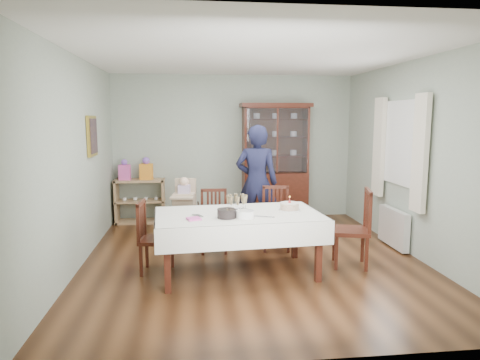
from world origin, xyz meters
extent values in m
plane|color=#593319|center=(0.00, 0.00, 0.00)|extent=(5.00, 5.00, 0.00)
plane|color=#9EAA99|center=(0.00, 2.50, 1.35)|extent=(4.50, 0.00, 4.50)
plane|color=#9EAA99|center=(-2.25, 0.00, 1.35)|extent=(0.00, 5.00, 5.00)
plane|color=#9EAA99|center=(2.25, 0.00, 1.35)|extent=(0.00, 5.00, 5.00)
plane|color=white|center=(0.00, 0.00, 2.70)|extent=(5.00, 5.00, 0.00)
cube|color=#4B1C12|center=(-0.25, -0.52, 0.72)|extent=(1.97, 1.19, 0.06)
cube|color=white|center=(-0.25, -0.52, 0.76)|extent=(2.08, 1.29, 0.01)
cube|color=#4B1C12|center=(0.75, 2.26, 0.45)|extent=(1.20, 0.45, 0.90)
cube|color=white|center=(0.75, 2.07, 1.50)|extent=(1.12, 0.01, 1.16)
cube|color=#4B1C12|center=(0.75, 2.26, 2.14)|extent=(1.30, 0.48, 0.07)
cube|color=tan|center=(-1.75, 2.28, 0.02)|extent=(0.90, 0.38, 0.04)
cube|color=tan|center=(-1.75, 2.28, 0.40)|extent=(0.90, 0.38, 0.03)
cube|color=tan|center=(-1.75, 2.28, 0.78)|extent=(0.90, 0.38, 0.04)
cube|color=tan|center=(-2.17, 2.28, 0.40)|extent=(0.04, 0.38, 0.80)
cube|color=tan|center=(-1.33, 2.28, 0.40)|extent=(0.04, 0.38, 0.80)
cube|color=gold|center=(-2.22, 0.80, 1.65)|extent=(0.04, 0.48, 0.58)
cube|color=white|center=(2.22, 0.30, 1.55)|extent=(0.04, 1.02, 1.22)
cube|color=silver|center=(2.16, -0.32, 1.45)|extent=(0.07, 0.30, 1.55)
cube|color=silver|center=(2.16, 0.92, 1.45)|extent=(0.07, 0.30, 1.55)
cube|color=white|center=(2.16, 0.30, 0.30)|extent=(0.10, 0.80, 0.55)
cube|color=#4B1C12|center=(-0.50, 0.40, 0.41)|extent=(0.41, 0.41, 0.05)
cube|color=#4B1C12|center=(-0.49, 0.58, 0.65)|extent=(0.38, 0.05, 0.47)
cube|color=#4B1C12|center=(0.41, 0.40, 0.42)|extent=(0.46, 0.46, 0.05)
cube|color=#4B1C12|center=(0.43, 0.58, 0.67)|extent=(0.39, 0.09, 0.48)
cube|color=#4B1C12|center=(-1.25, -0.36, 0.41)|extent=(0.45, 0.45, 0.05)
cube|color=#4B1C12|center=(-1.43, -0.33, 0.66)|extent=(0.08, 0.38, 0.47)
cube|color=#4B1C12|center=(1.22, -0.41, 0.46)|extent=(0.55, 0.55, 0.05)
cube|color=#4B1C12|center=(1.42, -0.46, 0.74)|extent=(0.15, 0.43, 0.53)
imported|color=black|center=(0.21, 0.99, 0.90)|extent=(0.73, 0.56, 1.81)
cube|color=tan|center=(-0.92, 1.00, 0.64)|extent=(0.37, 0.34, 0.23)
cube|color=tan|center=(-0.92, 1.00, 0.83)|extent=(0.33, 0.11, 0.27)
cube|color=tan|center=(-0.92, 1.00, 0.72)|extent=(0.37, 0.21, 0.03)
cube|color=#BDA6CA|center=(-0.92, 1.00, 0.80)|extent=(0.19, 0.16, 0.17)
sphere|color=beige|center=(-0.92, 1.00, 0.93)|extent=(0.15, 0.15, 0.15)
cylinder|color=silver|center=(-0.26, -0.45, 0.77)|extent=(0.35, 0.35, 0.01)
torus|color=silver|center=(-0.26, -0.45, 0.78)|extent=(0.35, 0.35, 0.01)
cylinder|color=white|center=(0.40, -0.44, 0.77)|extent=(0.27, 0.27, 0.01)
cylinder|color=brown|center=(0.40, -0.44, 0.82)|extent=(0.23, 0.23, 0.08)
cylinder|color=silver|center=(0.40, -0.44, 0.86)|extent=(0.23, 0.23, 0.01)
cylinder|color=#F24C4C|center=(0.40, -0.44, 0.90)|extent=(0.01, 0.01, 0.06)
sphere|color=yellow|center=(0.40, -0.44, 0.94)|extent=(0.02, 0.02, 0.02)
cylinder|color=black|center=(-0.41, -0.75, 0.81)|extent=(0.27, 0.27, 0.11)
cylinder|color=white|center=(-0.20, -0.78, 0.80)|extent=(0.22, 0.22, 0.09)
cube|color=#DE51AB|center=(-0.79, -0.79, 0.77)|extent=(0.18, 0.18, 0.02)
cube|color=silver|center=(0.02, -0.75, 0.77)|extent=(0.26, 0.13, 0.01)
cube|color=#DE51AB|center=(-2.01, 2.26, 0.94)|extent=(0.21, 0.13, 0.27)
sphere|color=#E533B2|center=(-2.01, 2.26, 1.12)|extent=(0.11, 0.11, 0.11)
cube|color=orange|center=(-1.62, 2.26, 0.94)|extent=(0.24, 0.18, 0.29)
sphere|color=#E533B2|center=(-1.62, 2.26, 1.14)|extent=(0.13, 0.13, 0.13)
camera|label=1|loc=(-0.80, -5.57, 1.91)|focal=32.00mm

